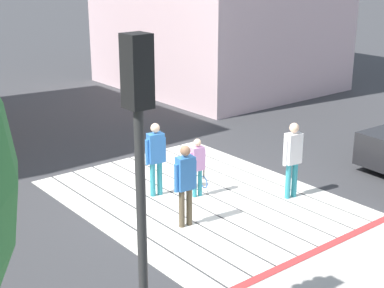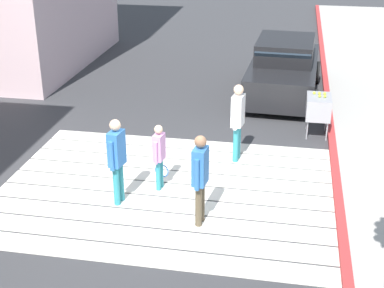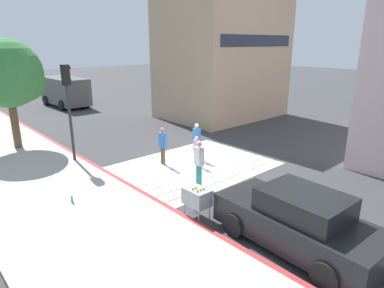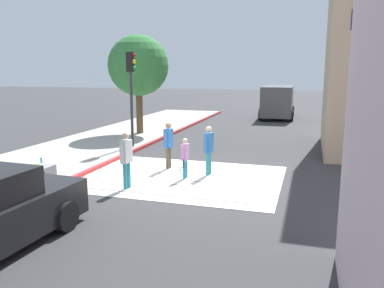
{
  "view_description": "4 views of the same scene",
  "coord_description": "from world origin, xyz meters",
  "px_view_note": "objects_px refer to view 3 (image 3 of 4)",
  "views": [
    {
      "loc": [
        -8.94,
        7.41,
        5.05
      ],
      "look_at": [
        0.21,
        0.05,
        1.21
      ],
      "focal_mm": 54.35,
      "sensor_mm": 36.0,
      "label": 1
    },
    {
      "loc": [
        -2.22,
        9.26,
        5.23
      ],
      "look_at": [
        -0.5,
        -0.03,
        1.0
      ],
      "focal_mm": 52.3,
      "sensor_mm": 36.0,
      "label": 2
    },
    {
      "loc": [
        -9.04,
        -9.92,
        5.09
      ],
      "look_at": [
        0.12,
        0.25,
        0.92
      ],
      "focal_mm": 31.14,
      "sensor_mm": 36.0,
      "label": 3
    },
    {
      "loc": [
        3.9,
        -11.73,
        3.46
      ],
      "look_at": [
        0.34,
        0.02,
        1.14
      ],
      "focal_mm": 36.57,
      "sensor_mm": 36.0,
      "label": 4
    }
  ],
  "objects_px": {
    "tennis_ball_cart": "(197,197)",
    "car_parked_near_curb": "(298,221)",
    "pedestrian_adult_lead": "(199,160)",
    "pedestrian_adult_trailing": "(197,139)",
    "pedestrian_adult_side": "(163,143)",
    "water_bottle": "(72,199)",
    "street_tree": "(10,75)",
    "van_down_street": "(65,91)",
    "traffic_light_corner": "(68,94)",
    "pedestrian_child_with_racket": "(197,149)"
  },
  "relations": [
    {
      "from": "pedestrian_adult_lead",
      "to": "van_down_street",
      "type": "bearing_deg",
      "value": 81.72
    },
    {
      "from": "van_down_street",
      "to": "water_bottle",
      "type": "height_order",
      "value": "van_down_street"
    },
    {
      "from": "tennis_ball_cart",
      "to": "pedestrian_adult_lead",
      "type": "bearing_deg",
      "value": 45.43
    },
    {
      "from": "traffic_light_corner",
      "to": "street_tree",
      "type": "distance_m",
      "value": 3.85
    },
    {
      "from": "pedestrian_adult_trailing",
      "to": "pedestrian_child_with_racket",
      "type": "xyz_separation_m",
      "value": [
        -0.61,
        -0.67,
        -0.21
      ]
    },
    {
      "from": "tennis_ball_cart",
      "to": "pedestrian_adult_side",
      "type": "distance_m",
      "value": 4.85
    },
    {
      "from": "pedestrian_adult_trailing",
      "to": "street_tree",
      "type": "bearing_deg",
      "value": 128.81
    },
    {
      "from": "van_down_street",
      "to": "pedestrian_adult_lead",
      "type": "distance_m",
      "value": 19.33
    },
    {
      "from": "car_parked_near_curb",
      "to": "pedestrian_adult_lead",
      "type": "distance_m",
      "value": 4.63
    },
    {
      "from": "traffic_light_corner",
      "to": "pedestrian_adult_lead",
      "type": "distance_m",
      "value": 6.32
    },
    {
      "from": "traffic_light_corner",
      "to": "pedestrian_adult_side",
      "type": "bearing_deg",
      "value": -46.06
    },
    {
      "from": "pedestrian_adult_trailing",
      "to": "traffic_light_corner",
      "type": "bearing_deg",
      "value": 142.85
    },
    {
      "from": "tennis_ball_cart",
      "to": "pedestrian_adult_side",
      "type": "height_order",
      "value": "pedestrian_adult_side"
    },
    {
      "from": "water_bottle",
      "to": "traffic_light_corner",
      "type": "bearing_deg",
      "value": 65.4
    },
    {
      "from": "pedestrian_adult_side",
      "to": "water_bottle",
      "type": "bearing_deg",
      "value": -166.35
    },
    {
      "from": "car_parked_near_curb",
      "to": "pedestrian_child_with_racket",
      "type": "bearing_deg",
      "value": 70.72
    },
    {
      "from": "pedestrian_adult_lead",
      "to": "pedestrian_adult_side",
      "type": "distance_m",
      "value": 2.67
    },
    {
      "from": "street_tree",
      "to": "pedestrian_child_with_racket",
      "type": "relative_size",
      "value": 4.01
    },
    {
      "from": "water_bottle",
      "to": "pedestrian_adult_side",
      "type": "xyz_separation_m",
      "value": [
        4.54,
        1.1,
        0.73
      ]
    },
    {
      "from": "van_down_street",
      "to": "traffic_light_corner",
      "type": "xyz_separation_m",
      "value": [
        -5.18,
        -13.65,
        1.76
      ]
    },
    {
      "from": "pedestrian_adult_trailing",
      "to": "pedestrian_child_with_racket",
      "type": "distance_m",
      "value": 0.93
    },
    {
      "from": "water_bottle",
      "to": "pedestrian_adult_trailing",
      "type": "xyz_separation_m",
      "value": [
        6.12,
        0.67,
        0.73
      ]
    },
    {
      "from": "pedestrian_adult_side",
      "to": "car_parked_near_curb",
      "type": "bearing_deg",
      "value": -99.14
    },
    {
      "from": "traffic_light_corner",
      "to": "tennis_ball_cart",
      "type": "relative_size",
      "value": 4.17
    },
    {
      "from": "pedestrian_adult_side",
      "to": "pedestrian_child_with_racket",
      "type": "relative_size",
      "value": 1.25
    },
    {
      "from": "tennis_ball_cart",
      "to": "car_parked_near_curb",
      "type": "bearing_deg",
      "value": -72.28
    },
    {
      "from": "van_down_street",
      "to": "pedestrian_adult_trailing",
      "type": "xyz_separation_m",
      "value": [
        -0.86,
        -16.92,
        -0.31
      ]
    },
    {
      "from": "street_tree",
      "to": "pedestrian_adult_side",
      "type": "xyz_separation_m",
      "value": [
        3.95,
        -6.44,
        -2.67
      ]
    },
    {
      "from": "pedestrian_adult_lead",
      "to": "pedestrian_adult_trailing",
      "type": "xyz_separation_m",
      "value": [
        1.93,
        2.21,
        -0.03
      ]
    },
    {
      "from": "van_down_street",
      "to": "traffic_light_corner",
      "type": "distance_m",
      "value": 14.7
    },
    {
      "from": "street_tree",
      "to": "pedestrian_adult_trailing",
      "type": "relative_size",
      "value": 3.22
    },
    {
      "from": "van_down_street",
      "to": "pedestrian_adult_side",
      "type": "bearing_deg",
      "value": -98.42
    },
    {
      "from": "street_tree",
      "to": "pedestrian_adult_lead",
      "type": "bearing_deg",
      "value": -68.37
    },
    {
      "from": "van_down_street",
      "to": "tennis_ball_cart",
      "type": "bearing_deg",
      "value": -102.16
    },
    {
      "from": "car_parked_near_curb",
      "to": "water_bottle",
      "type": "height_order",
      "value": "car_parked_near_curb"
    },
    {
      "from": "traffic_light_corner",
      "to": "tennis_ball_cart",
      "type": "xyz_separation_m",
      "value": [
        0.68,
        -7.22,
        -2.34
      ]
    },
    {
      "from": "street_tree",
      "to": "pedestrian_adult_trailing",
      "type": "xyz_separation_m",
      "value": [
        5.53,
        -6.88,
        -2.67
      ]
    },
    {
      "from": "tennis_ball_cart",
      "to": "water_bottle",
      "type": "bearing_deg",
      "value": 127.12
    },
    {
      "from": "car_parked_near_curb",
      "to": "van_down_street",
      "type": "relative_size",
      "value": 0.83
    },
    {
      "from": "car_parked_near_curb",
      "to": "street_tree",
      "type": "relative_size",
      "value": 0.82
    },
    {
      "from": "street_tree",
      "to": "pedestrian_adult_trailing",
      "type": "distance_m",
      "value": 9.22
    },
    {
      "from": "traffic_light_corner",
      "to": "tennis_ball_cart",
      "type": "bearing_deg",
      "value": -84.63
    },
    {
      "from": "van_down_street",
      "to": "pedestrian_adult_side",
      "type": "height_order",
      "value": "van_down_street"
    },
    {
      "from": "traffic_light_corner",
      "to": "pedestrian_child_with_racket",
      "type": "bearing_deg",
      "value": -46.74
    },
    {
      "from": "pedestrian_child_with_racket",
      "to": "street_tree",
      "type": "bearing_deg",
      "value": 123.11
    },
    {
      "from": "street_tree",
      "to": "traffic_light_corner",
      "type": "bearing_deg",
      "value": -71.42
    },
    {
      "from": "street_tree",
      "to": "tennis_ball_cart",
      "type": "height_order",
      "value": "street_tree"
    },
    {
      "from": "tennis_ball_cart",
      "to": "pedestrian_adult_trailing",
      "type": "height_order",
      "value": "pedestrian_adult_trailing"
    },
    {
      "from": "tennis_ball_cart",
      "to": "pedestrian_adult_trailing",
      "type": "relative_size",
      "value": 0.62
    },
    {
      "from": "traffic_light_corner",
      "to": "pedestrian_adult_lead",
      "type": "relative_size",
      "value": 2.5
    }
  ]
}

